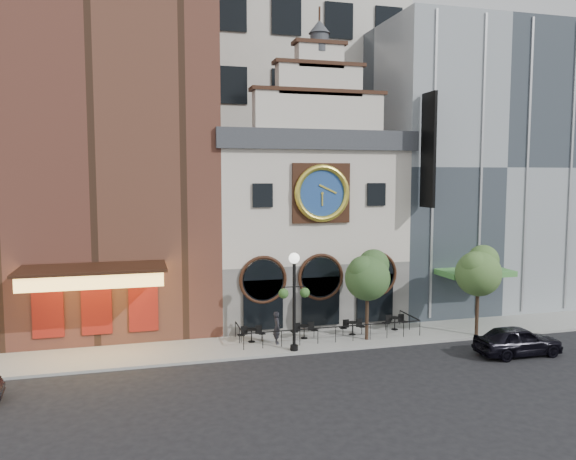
% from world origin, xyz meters
% --- Properties ---
extents(ground, '(120.00, 120.00, 0.00)m').
position_xyz_m(ground, '(0.00, 0.00, 0.00)').
color(ground, black).
rests_on(ground, ground).
extents(sidewalk, '(44.00, 5.00, 0.15)m').
position_xyz_m(sidewalk, '(0.00, 2.50, 0.07)').
color(sidewalk, gray).
rests_on(sidewalk, ground).
extents(clock_building, '(12.60, 8.78, 18.65)m').
position_xyz_m(clock_building, '(0.00, 7.82, 6.69)').
color(clock_building, '#605E5B').
rests_on(clock_building, ground).
extents(theater_building, '(14.00, 15.60, 25.00)m').
position_xyz_m(theater_building, '(-13.00, 9.96, 12.60)').
color(theater_building, brown).
rests_on(theater_building, ground).
extents(retail_building, '(14.00, 14.40, 20.00)m').
position_xyz_m(retail_building, '(12.99, 9.99, 10.14)').
color(retail_building, gray).
rests_on(retail_building, ground).
extents(office_tower, '(20.00, 16.00, 40.00)m').
position_xyz_m(office_tower, '(0.00, 20.00, 20.00)').
color(office_tower, '#BAB5A7').
rests_on(office_tower, ground).
extents(cafe_railing, '(10.60, 2.60, 0.90)m').
position_xyz_m(cafe_railing, '(0.00, 2.50, 0.60)').
color(cafe_railing, black).
rests_on(cafe_railing, sidewalk).
extents(bistro_0, '(1.58, 0.68, 0.90)m').
position_xyz_m(bistro_0, '(-4.60, 2.54, 0.61)').
color(bistro_0, black).
rests_on(bistro_0, sidewalk).
extents(bistro_1, '(1.58, 0.68, 0.90)m').
position_xyz_m(bistro_1, '(-1.50, 2.43, 0.61)').
color(bistro_1, black).
rests_on(bistro_1, sidewalk).
extents(bistro_2, '(1.58, 0.68, 0.90)m').
position_xyz_m(bistro_2, '(1.50, 2.41, 0.61)').
color(bistro_2, black).
rests_on(bistro_2, sidewalk).
extents(bistro_3, '(1.58, 0.68, 0.90)m').
position_xyz_m(bistro_3, '(4.44, 2.78, 0.61)').
color(bistro_3, black).
rests_on(bistro_3, sidewalk).
extents(car_right, '(4.74, 1.96, 1.61)m').
position_xyz_m(car_right, '(8.77, -3.10, 0.80)').
color(car_right, black).
rests_on(car_right, ground).
extents(pedestrian, '(0.48, 0.69, 1.83)m').
position_xyz_m(pedestrian, '(-3.26, 1.88, 1.07)').
color(pedestrian, black).
rests_on(pedestrian, sidewalk).
extents(lamppost, '(1.71, 0.64, 5.34)m').
position_xyz_m(lamppost, '(-2.68, 0.40, 3.45)').
color(lamppost, black).
rests_on(lamppost, sidewalk).
extents(tree_left, '(2.70, 2.60, 5.21)m').
position_xyz_m(tree_left, '(1.99, 1.31, 3.97)').
color(tree_left, '#382619').
rests_on(tree_left, sidewalk).
extents(tree_right, '(2.78, 2.68, 5.35)m').
position_xyz_m(tree_right, '(8.65, 0.43, 4.07)').
color(tree_right, '#382619').
rests_on(tree_right, sidewalk).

